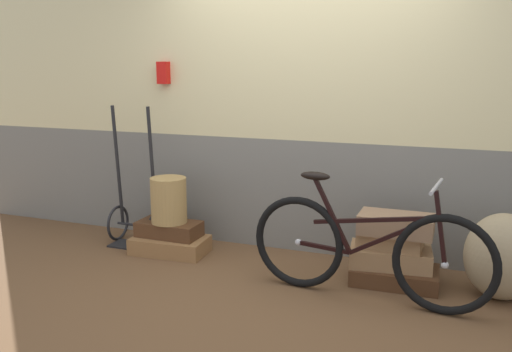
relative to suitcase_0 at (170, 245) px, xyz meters
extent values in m
cube|color=brown|center=(1.09, -0.30, -0.10)|extent=(9.04, 5.20, 0.06)
cube|color=slate|center=(1.09, 0.55, 0.42)|extent=(7.04, 0.20, 0.99)
cube|color=beige|center=(1.09, 0.55, 1.96)|extent=(7.04, 0.20, 2.09)
cube|color=red|center=(-0.25, 0.41, 1.49)|extent=(0.10, 0.08, 0.20)
cube|color=olive|center=(0.00, 0.00, 0.00)|extent=(0.67, 0.41, 0.14)
cube|color=#4C2D19|center=(-0.02, 0.03, 0.14)|extent=(0.56, 0.29, 0.13)
cube|color=#4C2D19|center=(1.94, 0.01, -0.01)|extent=(0.65, 0.41, 0.13)
cube|color=#9E754C|center=(1.90, 0.03, 0.13)|extent=(0.64, 0.41, 0.15)
cube|color=#9E754C|center=(1.89, 0.05, 0.26)|extent=(0.48, 0.31, 0.12)
cube|color=#937051|center=(1.93, 0.01, 0.40)|extent=(0.54, 0.31, 0.15)
cylinder|color=#A8844C|center=(-0.01, 0.02, 0.40)|extent=(0.31, 0.31, 0.40)
torus|color=black|center=(-0.64, 0.14, 0.10)|extent=(0.03, 0.33, 0.33)
torus|color=black|center=(-0.21, 0.14, 0.10)|extent=(0.03, 0.33, 0.33)
cylinder|color=black|center=(-0.42, 0.14, 0.10)|extent=(0.43, 0.02, 0.02)
cylinder|color=black|center=(-0.61, 0.14, 0.65)|extent=(0.03, 0.10, 1.11)
cylinder|color=black|center=(-0.24, 0.14, 0.65)|extent=(0.03, 0.10, 1.11)
cube|color=black|center=(-0.42, 0.03, -0.06)|extent=(0.39, 0.22, 0.02)
ellipsoid|color=#9E8966|center=(2.67, 0.00, 0.24)|extent=(0.53, 0.45, 0.62)
torus|color=black|center=(1.26, -0.31, 0.28)|extent=(0.69, 0.12, 0.69)
sphere|color=#B2B2B7|center=(1.26, -0.31, 0.28)|extent=(0.05, 0.05, 0.05)
torus|color=black|center=(2.29, -0.41, 0.28)|extent=(0.69, 0.12, 0.69)
sphere|color=#B2B2B7|center=(2.29, -0.41, 0.28)|extent=(0.05, 0.05, 0.05)
cube|color=black|center=(1.93, -0.38, 0.42)|extent=(0.57, 0.08, 0.35)
cube|color=black|center=(1.52, -0.33, 0.51)|extent=(0.30, 0.06, 0.52)
cube|color=black|center=(1.46, -0.33, 0.27)|extent=(0.40, 0.07, 0.05)
cube|color=black|center=(1.80, -0.36, 0.51)|extent=(0.83, 0.11, 0.16)
cube|color=black|center=(2.25, -0.41, 0.52)|extent=(0.12, 0.04, 0.49)
ellipsoid|color=black|center=(1.38, -0.32, 0.79)|extent=(0.23, 0.11, 0.06)
cylinder|color=#A5A5AD|center=(2.21, -0.40, 0.80)|extent=(0.07, 0.46, 0.02)
camera|label=1|loc=(2.33, -4.00, 1.57)|focal=38.13mm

